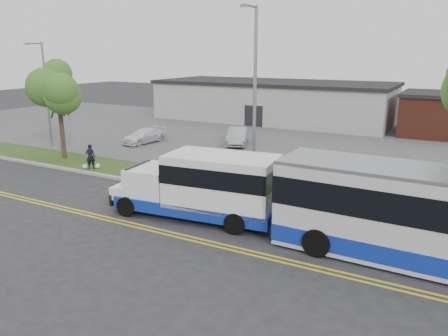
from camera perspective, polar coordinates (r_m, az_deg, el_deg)
The scene contains 17 objects.
ground at distance 22.95m, azimuth -6.01°, elevation -3.92°, with size 140.00×140.00×0.00m, color #28282B.
lane_line_north at distance 20.11m, azimuth -12.30°, elevation -6.93°, with size 70.00×0.12×0.01m, color yellow.
lane_line_south at distance 19.91m, azimuth -12.87°, elevation -7.20°, with size 70.00×0.12×0.01m, color yellow.
curb at distance 23.79m, azimuth -4.50°, elevation -3.01°, with size 80.00×0.30×0.15m, color #9E9B93.
verge at distance 25.24m, azimuth -2.26°, elevation -1.97°, with size 80.00×3.30×0.10m, color #264A18.
parking_lot at distance 37.67m, azimuth 8.89°, elevation 3.51°, with size 80.00×25.00×0.10m, color #4C4C4F.
commercial_building at distance 48.72m, azimuth 6.42°, elevation 8.69°, with size 25.40×10.40×4.35m.
brick_wing at distance 44.14m, azimuth 26.17°, elevation 6.34°, with size 6.30×7.30×3.90m.
tree_west at distance 32.34m, azimuth -20.89°, elevation 9.95°, with size 4.40×4.40×6.91m.
streetlight_near at distance 22.70m, azimuth 3.96°, elevation 9.46°, with size 0.35×1.53×9.50m.
streetlight_far at distance 36.87m, azimuth -22.28°, elevation 9.30°, with size 0.35×1.53×8.00m.
shuttle_bus at distance 19.64m, azimuth -2.37°, elevation -2.14°, with size 8.10×3.38×3.02m.
pedestrian at distance 29.20m, azimuth -17.04°, elevation 1.45°, with size 0.59×0.39×1.61m, color black.
parked_car_a at distance 35.42m, azimuth 1.81°, elevation 4.20°, with size 1.48×4.26×1.40m, color #9DA0A3.
parked_car_b at distance 36.74m, azimuth -10.38°, elevation 4.16°, with size 1.64×4.03×1.17m, color white.
grocery_bag_left at distance 29.40m, azimuth -17.70°, elevation 0.18°, with size 0.32×0.32×0.32m, color white.
grocery_bag_right at distance 29.31m, azimuth -16.19°, elevation 0.26°, with size 0.32×0.32×0.32m, color white.
Camera 1 is at (12.53, -17.76, 7.36)m, focal length 35.00 mm.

